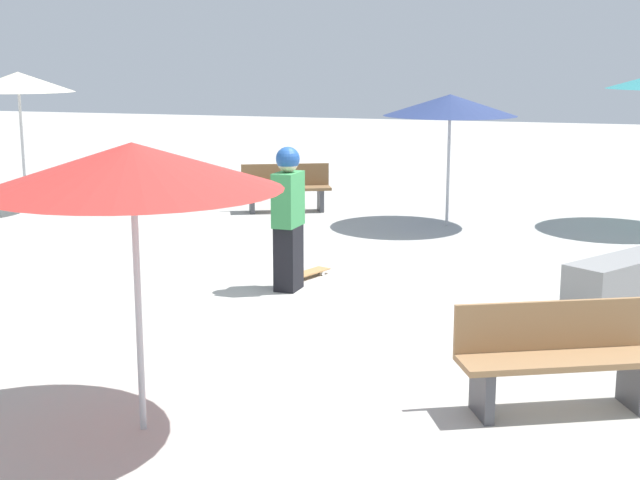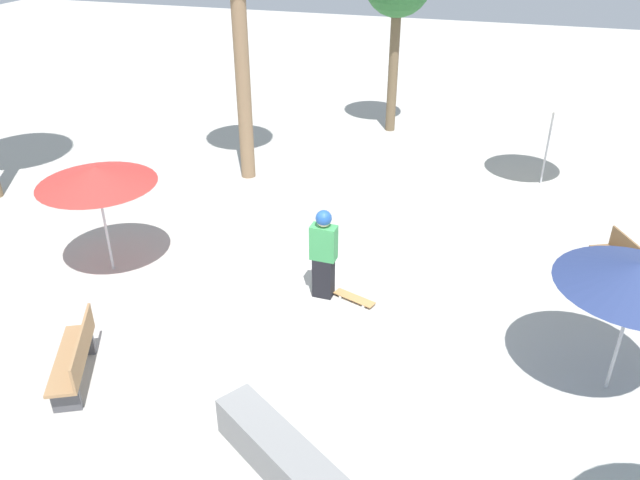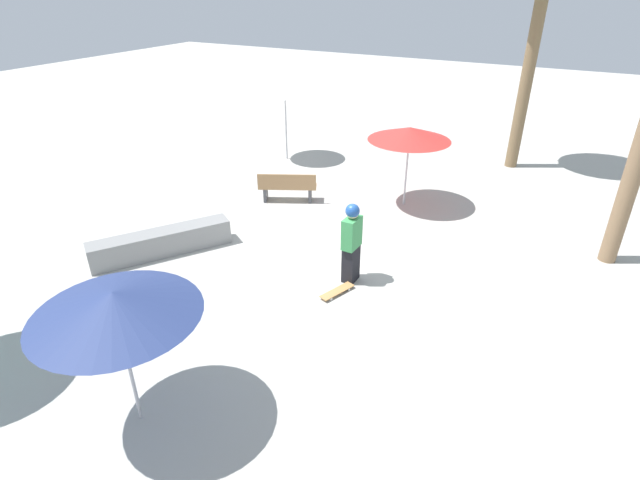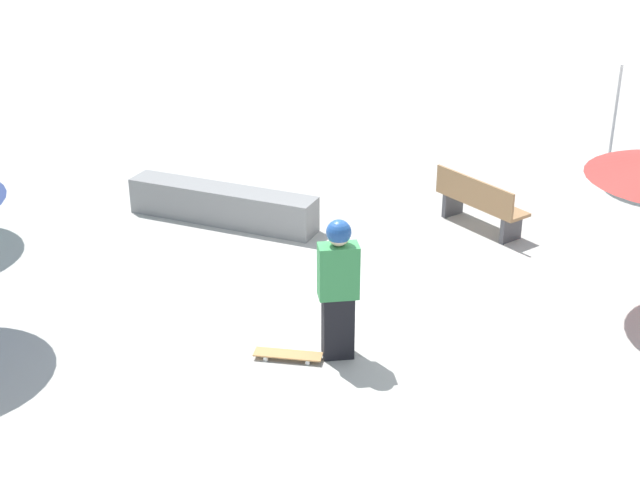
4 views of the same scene
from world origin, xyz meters
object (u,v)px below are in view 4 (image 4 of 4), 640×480
Objects in this scene: shade_umbrella_white at (625,45)px; bench_far at (479,203)px; skater_main at (338,285)px; concrete_ledge at (222,205)px; skateboard at (288,355)px.

bench_far is at bearing -58.11° from shade_umbrella_white.
skater_main is 8.06m from shade_umbrella_white.
shade_umbrella_white is at bearing 98.05° from concrete_ledge.
concrete_ledge reaches higher than skateboard.
shade_umbrella_white reaches higher than bench_far.
bench_far is 0.66× the size of shade_umbrella_white.
skateboard is at bearing 5.94° from concrete_ledge.
skater_main is 4.37m from bench_far.
shade_umbrella_white is at bearing -136.84° from skater_main.
concrete_ledge is at bearing -64.60° from skateboard.
skateboard is at bearing 0.65° from skater_main.
skater_main is 0.70× the size of shade_umbrella_white.
skater_main is 1.06× the size of bench_far.
bench_far is (-3.27, 2.85, -0.50)m from skater_main.
skater_main is at bearing -67.24° from bench_far.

